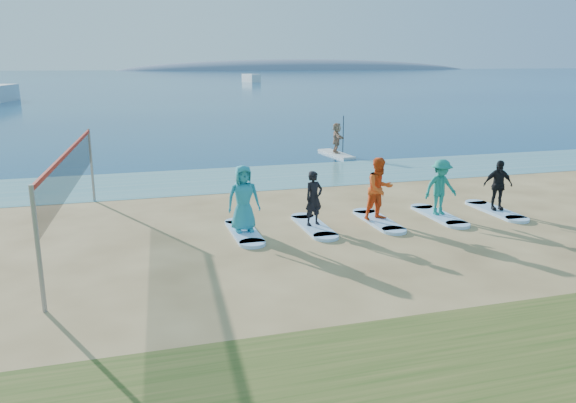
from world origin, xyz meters
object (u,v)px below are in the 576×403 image
object	(u,v)px
surfboard_0	(244,232)
student_1	(314,198)
paddleboarder	(337,138)
surfboard_3	(439,216)
volleyball_net	(70,171)
surfboard_1	(313,226)
surfboard_2	(378,221)
boat_offshore_a	(0,102)
student_4	(498,185)
student_0	(243,198)
surfboard_4	(495,211)
student_3	(441,187)
student_2	(379,189)
boat_offshore_b	(251,82)
paddleboard	(336,154)

from	to	relation	value
surfboard_0	student_1	size ratio (longest dim) A/B	1.40
paddleboarder	surfboard_3	size ratio (longest dim) A/B	0.70
volleyball_net	student_1	world-z (taller)	volleyball_net
surfboard_1	surfboard_2	size ratio (longest dim) A/B	1.00
boat_offshore_a	student_1	xyz separation A→B (m)	(19.01, -59.79, 0.88)
surfboard_2	student_4	size ratio (longest dim) A/B	1.38
surfboard_0	student_0	world-z (taller)	student_0
surfboard_0	surfboard_2	bearing A→B (deg)	0.00
student_0	student_4	world-z (taller)	student_0
volleyball_net	paddleboarder	size ratio (longest dim) A/B	5.90
volleyball_net	surfboard_4	size ratio (longest dim) A/B	4.12
student_3	student_0	bearing A→B (deg)	175.30
student_0	surfboard_2	world-z (taller)	student_0
student_2	surfboard_3	size ratio (longest dim) A/B	0.85
paddleboarder	boat_offshore_b	xyz separation A→B (m)	(18.75, 103.08, -0.89)
boat_offshore_a	boat_offshore_b	world-z (taller)	boat_offshore_a
volleyball_net	boat_offshore_b	distance (m)	118.39
boat_offshore_b	surfboard_3	bearing A→B (deg)	-108.17
paddleboard	student_3	bearing A→B (deg)	-101.28
volleyball_net	student_0	xyz separation A→B (m)	(4.45, -0.64, -0.89)
surfboard_4	boat_offshore_b	bearing A→B (deg)	81.14
student_2	student_4	xyz separation A→B (m)	(4.10, 0.00, -0.14)
surfboard_0	student_4	distance (m)	8.23
boat_offshore_a	student_3	bearing A→B (deg)	-58.79
surfboard_1	surfboard_2	distance (m)	2.05
student_1	paddleboard	bearing A→B (deg)	47.81
student_1	student_0	bearing A→B (deg)	161.85
surfboard_0	student_1	bearing A→B (deg)	0.00
boat_offshore_a	surfboard_4	distance (m)	64.86
paddleboarder	surfboard_2	world-z (taller)	paddleboarder
surfboard_0	student_4	world-z (taller)	student_4
volleyball_net	boat_offshore_a	xyz separation A→B (m)	(-12.52, 59.14, -1.90)
student_0	student_1	xyz separation A→B (m)	(2.05, 0.00, -0.14)
surfboard_0	surfboard_2	world-z (taller)	same
surfboard_3	student_2	bearing A→B (deg)	180.00
volleyball_net	surfboard_4	bearing A→B (deg)	-2.92
surfboard_1	paddleboard	bearing A→B (deg)	65.96
boat_offshore_b	student_4	xyz separation A→B (m)	(-17.92, -115.01, 0.89)
surfboard_0	student_2	size ratio (longest dim) A/B	1.18
paddleboarder	surfboard_1	bearing A→B (deg)	164.47
volleyball_net	surfboard_4	distance (m)	12.79
student_2	student_3	distance (m)	2.05
surfboard_3	student_4	world-z (taller)	student_4
student_3	surfboard_4	world-z (taller)	student_3
volleyball_net	surfboard_2	size ratio (longest dim) A/B	4.12
surfboard_1	student_2	xyz separation A→B (m)	(2.05, 0.00, 0.98)
student_1	student_2	world-z (taller)	student_2
paddleboarder	surfboard_1	distance (m)	13.09
boat_offshore_a	surfboard_4	world-z (taller)	boat_offshore_a
surfboard_3	student_4	distance (m)	2.21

